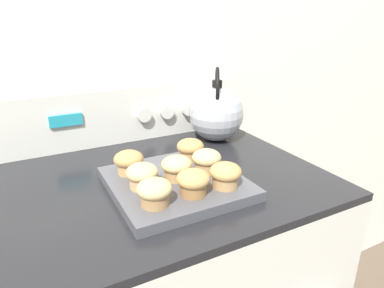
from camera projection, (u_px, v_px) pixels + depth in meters
name	position (u px, v px, depth m)	size (l,w,h in m)	color
wall_back	(112.00, 49.00, 0.99)	(8.00, 0.05, 2.40)	silver
control_panel	(123.00, 114.00, 1.01)	(0.73, 0.07, 0.16)	silver
muffin_pan	(176.00, 183.00, 0.75)	(0.28, 0.28, 0.02)	#4C4C51
muffin_r0_c0	(154.00, 192.00, 0.64)	(0.07, 0.07, 0.05)	#A37A4C
muffin_r0_c1	(193.00, 182.00, 0.67)	(0.07, 0.07, 0.05)	olive
muffin_r0_c2	(225.00, 174.00, 0.70)	(0.07, 0.07, 0.05)	tan
muffin_r1_c0	(142.00, 175.00, 0.70)	(0.07, 0.07, 0.05)	tan
muffin_r1_c1	(177.00, 167.00, 0.74)	(0.07, 0.07, 0.05)	tan
muffin_r1_c2	(207.00, 160.00, 0.77)	(0.07, 0.07, 0.05)	tan
muffin_r2_c0	(129.00, 162.00, 0.77)	(0.07, 0.07, 0.05)	tan
muffin_r2_c2	(190.00, 149.00, 0.84)	(0.07, 0.07, 0.05)	tan
tea_kettle	(216.00, 113.00, 1.02)	(0.16, 0.19, 0.22)	#ADAFB5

